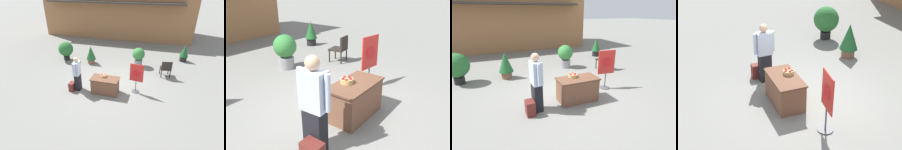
# 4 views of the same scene
# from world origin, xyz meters

# --- Properties ---
(ground_plane) EXTENTS (120.00, 120.00, 0.00)m
(ground_plane) POSITION_xyz_m (0.00, 0.00, 0.00)
(ground_plane) COLOR slate
(storefront_building) EXTENTS (13.44, 5.68, 5.20)m
(storefront_building) POSITION_xyz_m (-1.83, 10.12, 2.60)
(storefront_building) COLOR #9E6B42
(storefront_building) RESTS_ON ground_plane
(display_table) EXTENTS (1.30, 0.70, 0.76)m
(display_table) POSITION_xyz_m (0.06, -0.62, 0.38)
(display_table) COLOR brown
(display_table) RESTS_ON ground_plane
(apple_basket) EXTENTS (0.27, 0.27, 0.13)m
(apple_basket) POSITION_xyz_m (-0.05, -0.47, 0.82)
(apple_basket) COLOR tan
(apple_basket) RESTS_ON display_table
(person_visitor) EXTENTS (0.29, 0.61, 1.71)m
(person_visitor) POSITION_xyz_m (-1.29, -0.71, 0.87)
(person_visitor) COLOR black
(person_visitor) RESTS_ON ground_plane
(backpack) EXTENTS (0.24, 0.34, 0.42)m
(backpack) POSITION_xyz_m (-1.54, -0.87, 0.21)
(backpack) COLOR maroon
(backpack) RESTS_ON ground_plane
(poster_board) EXTENTS (0.64, 0.36, 1.44)m
(poster_board) POSITION_xyz_m (1.45, -0.17, 0.81)
(poster_board) COLOR #4C4C51
(poster_board) RESTS_ON ground_plane
(patio_chair) EXTENTS (0.64, 0.64, 0.96)m
(patio_chair) POSITION_xyz_m (2.81, 1.78, 0.54)
(patio_chair) COLOR #28231E
(patio_chair) RESTS_ON ground_plane
(potted_plant_far_right) EXTENTS (0.61, 0.61, 1.15)m
(potted_plant_far_right) POSITION_xyz_m (-1.83, 2.37, 0.64)
(potted_plant_far_right) COLOR brown
(potted_plant_far_right) RESTS_ON ground_plane
(potted_plant_near_right) EXTENTS (0.56, 0.56, 1.12)m
(potted_plant_near_right) POSITION_xyz_m (3.95, 4.31, 0.61)
(potted_plant_near_right) COLOR black
(potted_plant_near_right) RESTS_ON ground_plane
(potted_plant_near_left) EXTENTS (0.95, 0.95, 1.25)m
(potted_plant_near_left) POSITION_xyz_m (-3.63, 2.45, 0.74)
(potted_plant_near_left) COLOR black
(potted_plant_near_left) RESTS_ON ground_plane
(potted_plant_far_left) EXTENTS (0.76, 0.76, 1.16)m
(potted_plant_far_left) POSITION_xyz_m (1.14, 2.83, 0.66)
(potted_plant_far_left) COLOR gray
(potted_plant_far_left) RESTS_ON ground_plane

